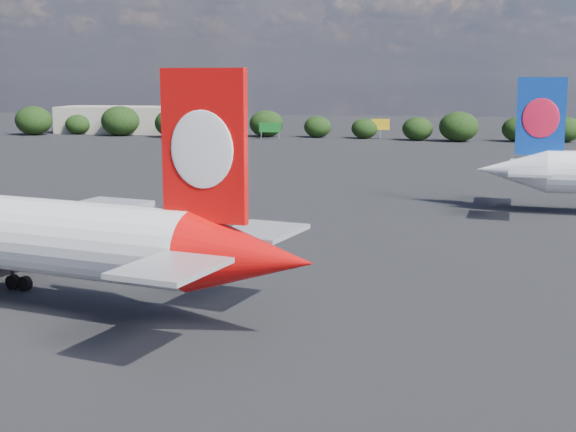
# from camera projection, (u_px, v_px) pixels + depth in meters

# --- Properties ---
(ground) EXTENTS (500.00, 500.00, 0.00)m
(ground) POSITION_uv_depth(u_px,v_px,m) (232.00, 210.00, 105.77)
(ground) COLOR black
(ground) RESTS_ON ground
(terminal_building) EXTENTS (42.00, 16.00, 8.00)m
(terminal_building) POSITION_uv_depth(u_px,v_px,m) (129.00, 120.00, 244.20)
(terminal_building) COLOR #A29A8C
(terminal_building) RESTS_ON ground
(highway_sign) EXTENTS (6.00, 0.30, 4.50)m
(highway_sign) POSITION_uv_depth(u_px,v_px,m) (270.00, 128.00, 220.80)
(highway_sign) COLOR #146721
(highway_sign) RESTS_ON ground
(billboard_yellow) EXTENTS (5.00, 0.30, 5.50)m
(billboard_yellow) POSITION_uv_depth(u_px,v_px,m) (381.00, 125.00, 221.35)
(billboard_yellow) COLOR yellow
(billboard_yellow) RESTS_ON ground
(horizon_treeline) EXTENTS (207.40, 16.07, 8.65)m
(horizon_treeline) POSITION_uv_depth(u_px,v_px,m) (354.00, 126.00, 220.33)
(horizon_treeline) COLOR black
(horizon_treeline) RESTS_ON ground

